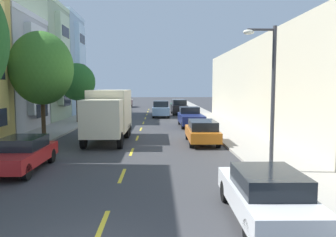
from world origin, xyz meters
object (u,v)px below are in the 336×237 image
(street_tree_second, at_px, (42,68))
(parked_wagon_orange, at_px, (202,131))
(parked_sedan_red, at_px, (22,153))
(parked_wagon_forest, at_px, (177,104))
(moving_sky_sedan, at_px, (161,109))
(parked_suv_black, at_px, (179,107))
(parked_pickup_navy, at_px, (191,117))
(parked_sedan_white, at_px, (266,194))
(delivery_box_truck, at_px, (109,112))
(parked_pickup_silver, at_px, (118,106))
(street_tree_third, at_px, (77,82))
(parked_pickup_champagne, at_px, (108,111))
(street_lamp, at_px, (269,87))
(parked_suv_burgundy, at_px, (126,102))

(street_tree_second, distance_m, parked_wagon_orange, 11.60)
(parked_sedan_red, bearing_deg, parked_wagon_forest, 77.14)
(moving_sky_sedan, bearing_deg, parked_suv_black, 57.18)
(street_tree_second, relative_size, parked_wagon_orange, 1.52)
(parked_sedan_red, bearing_deg, moving_sky_sedan, 76.26)
(parked_pickup_navy, distance_m, parked_sedan_red, 18.11)
(parked_wagon_orange, height_order, parked_sedan_white, parked_wagon_orange)
(parked_suv_black, bearing_deg, parked_wagon_orange, -89.95)
(delivery_box_truck, relative_size, parked_pickup_silver, 1.36)
(parked_wagon_forest, bearing_deg, street_tree_third, -118.18)
(street_tree_third, bearing_deg, parked_wagon_forest, 61.82)
(parked_pickup_silver, xyz_separation_m, parked_wagon_orange, (8.73, -28.70, -0.02))
(street_tree_second, relative_size, parked_pickup_champagne, 1.35)
(delivery_box_truck, bearing_deg, parked_suv_black, 74.17)
(street_lamp, bearing_deg, parked_wagon_forest, 92.13)
(parked_wagon_forest, distance_m, parked_sedan_red, 39.82)
(parked_suv_burgundy, xyz_separation_m, parked_sedan_red, (-0.17, -45.25, -0.24))
(parked_pickup_champagne, bearing_deg, delivery_box_truck, -81.26)
(parked_pickup_navy, distance_m, parked_wagon_forest, 23.02)
(delivery_box_truck, bearing_deg, parked_sedan_red, -108.30)
(street_tree_third, bearing_deg, parked_pickup_silver, 83.40)
(parked_pickup_silver, relative_size, parked_pickup_navy, 1.00)
(street_tree_third, bearing_deg, parked_pickup_navy, -14.39)
(parked_suv_burgundy, bearing_deg, parked_pickup_navy, -73.59)
(delivery_box_truck, distance_m, parked_wagon_forest, 31.55)
(parked_pickup_silver, distance_m, parked_wagon_orange, 30.00)
(parked_wagon_orange, bearing_deg, parked_wagon_forest, 89.66)
(street_tree_third, distance_m, parked_suv_burgundy, 26.93)
(parked_sedan_red, relative_size, parked_sedan_white, 0.99)
(street_tree_third, height_order, parked_pickup_champagne, street_tree_third)
(parked_wagon_forest, bearing_deg, parked_wagon_orange, -90.34)
(parked_sedan_red, bearing_deg, parked_pickup_champagne, 89.89)
(moving_sky_sedan, bearing_deg, street_tree_second, -116.11)
(street_tree_third, xyz_separation_m, parked_wagon_forest, (10.84, 20.24, -3.26))
(street_tree_second, xyz_separation_m, parked_pickup_navy, (10.83, 7.12, -4.02))
(street_tree_third, distance_m, parked_wagon_forest, 23.19)
(street_tree_second, height_order, parked_sedan_red, street_tree_second)
(street_tree_second, height_order, parked_pickup_navy, street_tree_second)
(parked_suv_black, relative_size, parked_wagon_forest, 1.03)
(delivery_box_truck, xyz_separation_m, parked_sedan_red, (-2.62, -7.91, -1.16))
(parked_suv_burgundy, distance_m, parked_wagon_orange, 39.63)
(parked_suv_black, relative_size, parked_sedan_red, 1.07)
(parked_suv_black, bearing_deg, parked_suv_burgundy, 117.83)
(parked_pickup_navy, bearing_deg, parked_pickup_champagne, 134.87)
(parked_pickup_navy, relative_size, parked_wagon_forest, 1.13)
(parked_sedan_white, bearing_deg, parked_wagon_forest, 89.87)
(street_tree_second, bearing_deg, parked_sedan_white, -53.46)
(street_tree_third, height_order, moving_sky_sedan, street_tree_third)
(street_lamp, distance_m, parked_suv_burgundy, 47.49)
(parked_wagon_orange, bearing_deg, parked_pickup_champagne, 115.48)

